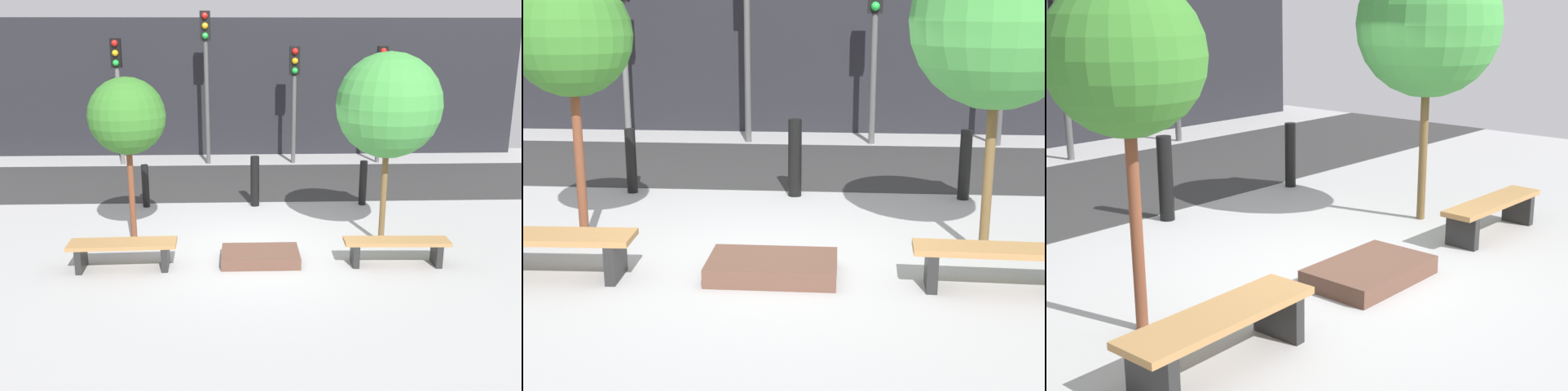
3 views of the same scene
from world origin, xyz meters
TOP-DOWN VIEW (x-y plane):
  - ground_plane at (0.00, 0.00)m, footprint 18.00×18.00m
  - road_strip at (0.00, 4.90)m, footprint 18.00×3.72m
  - building_facade at (0.00, 8.56)m, footprint 16.20×0.50m
  - bench_left at (-2.18, -0.62)m, footprint 1.70×0.53m
  - bench_right at (2.18, -0.62)m, footprint 1.69×0.44m
  - planter_bed at (0.00, -0.42)m, footprint 1.26×0.80m
  - tree_behind_left_bench at (-2.18, 0.37)m, footprint 1.28×1.28m
  - tree_behind_right_bench at (2.18, 0.37)m, footprint 1.77×1.77m
  - bollard_far_left at (-2.34, 2.80)m, footprint 0.15×0.15m
  - bollard_left at (0.00, 2.80)m, footprint 0.19×0.19m
  - bollard_center at (2.34, 2.80)m, footprint 0.16×0.16m
  - traffic_light_west at (-3.66, 7.05)m, footprint 0.28×0.27m
  - traffic_light_mid_west at (-1.22, 7.05)m, footprint 0.28×0.27m
  - traffic_light_mid_east at (1.22, 7.05)m, footprint 0.28×0.27m
  - traffic_light_east at (3.66, 7.05)m, footprint 0.28×0.27m

SIDE VIEW (x-z plane):
  - ground_plane at x=0.00m, z-range 0.00..0.00m
  - road_strip at x=0.00m, z-range 0.00..0.01m
  - planter_bed at x=0.00m, z-range 0.00..0.19m
  - bench_right at x=2.18m, z-range 0.09..0.52m
  - bench_left at x=-2.18m, z-range 0.10..0.54m
  - bollard_far_left at x=-2.34m, z-range 0.00..0.93m
  - bollard_center at x=2.34m, z-range 0.00..0.97m
  - bollard_left at x=0.00m, z-range 0.00..1.09m
  - building_facade at x=0.00m, z-range 0.00..4.05m
  - traffic_light_mid_east at x=1.22m, z-range 0.64..3.91m
  - traffic_light_east at x=3.66m, z-range 0.64..3.91m
  - tree_behind_left_bench at x=-2.18m, z-range 0.81..3.75m
  - traffic_light_west at x=-3.66m, z-range 0.67..4.16m
  - tree_behind_right_bench at x=2.18m, z-range 0.78..4.11m
  - traffic_light_mid_west at x=-1.22m, z-range 0.77..4.96m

